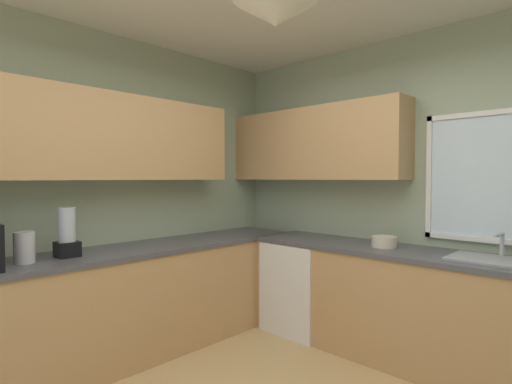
% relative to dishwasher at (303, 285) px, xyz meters
% --- Properties ---
extents(room_shell, '(4.07, 3.92, 2.77)m').
position_rel_dishwasher_xyz_m(room_shell, '(0.63, -1.07, 1.38)').
color(room_shell, '#9EAD8E').
rests_on(room_shell, ground_plane).
extents(counter_run_left, '(0.65, 3.53, 0.89)m').
position_rel_dishwasher_xyz_m(counter_run_left, '(-0.66, -1.56, 0.02)').
color(counter_run_left, tan).
rests_on(counter_run_left, ground_plane).
extents(counter_run_back, '(3.16, 0.65, 0.89)m').
position_rel_dishwasher_xyz_m(counter_run_back, '(1.21, 0.03, 0.02)').
color(counter_run_back, tan).
rests_on(counter_run_back, ground_plane).
extents(dishwasher, '(0.60, 0.60, 0.85)m').
position_rel_dishwasher_xyz_m(dishwasher, '(0.00, 0.00, 0.00)').
color(dishwasher, white).
rests_on(dishwasher, ground_plane).
extents(kettle, '(0.13, 0.13, 0.21)m').
position_rel_dishwasher_xyz_m(kettle, '(-0.64, -2.23, 0.58)').
color(kettle, '#B7B7BC').
rests_on(kettle, counter_run_left).
extents(sink_assembly, '(0.58, 0.40, 0.19)m').
position_rel_dishwasher_xyz_m(sink_assembly, '(1.63, 0.04, 0.48)').
color(sink_assembly, '#9EA0A5').
rests_on(sink_assembly, counter_run_back).
extents(bowl, '(0.20, 0.20, 0.09)m').
position_rel_dishwasher_xyz_m(bowl, '(0.81, 0.03, 0.51)').
color(bowl, beige).
rests_on(bowl, counter_run_back).
extents(blender_appliance, '(0.15, 0.15, 0.36)m').
position_rel_dishwasher_xyz_m(blender_appliance, '(-0.66, -1.95, 0.63)').
color(blender_appliance, black).
rests_on(blender_appliance, counter_run_left).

